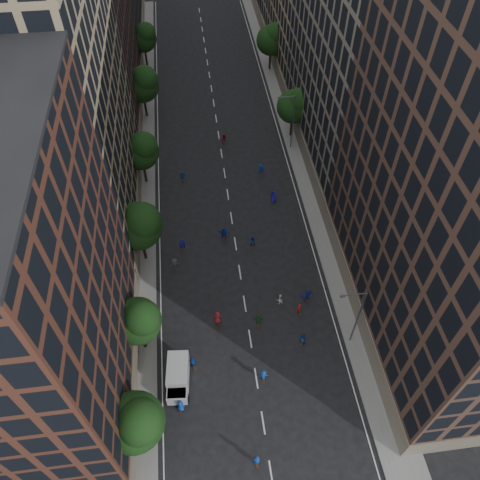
{
  "coord_description": "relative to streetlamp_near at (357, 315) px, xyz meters",
  "views": [
    {
      "loc": [
        -4.14,
        -10.76,
        45.24
      ],
      "look_at": [
        0.43,
        25.85,
        2.0
      ],
      "focal_mm": 35.0,
      "sensor_mm": 36.0,
      "label": 1
    }
  ],
  "objects": [
    {
      "name": "tree_left_4",
      "position": [
        -21.37,
        43.84,
        0.93
      ],
      "size": [
        5.4,
        5.4,
        9.08
      ],
      "color": "black",
      "rests_on": "ground"
    },
    {
      "name": "skater_16",
      "position": [
        -16.43,
        27.47,
        -4.33
      ],
      "size": [
        1.05,
        0.64,
        1.67
      ],
      "primitive_type": "imported",
      "rotation": [
        0.0,
        0.0,
        3.39
      ],
      "color": "#154AB0",
      "rests_on": "ground"
    },
    {
      "name": "bldg_left_a",
      "position": [
        -29.37,
        -1.0,
        9.83
      ],
      "size": [
        14.0,
        22.0,
        30.0
      ],
      "primitive_type": "cube",
      "color": "#4E291D",
      "rests_on": "ground"
    },
    {
      "name": "cargo_van",
      "position": [
        -18.16,
        -2.47,
        -3.84
      ],
      "size": [
        2.61,
        4.89,
        2.51
      ],
      "rotation": [
        0.0,
        0.0,
        -0.09
      ],
      "color": "silver",
      "rests_on": "ground"
    },
    {
      "name": "skater_8",
      "position": [
        -6.45,
        5.55,
        -4.38
      ],
      "size": [
        0.87,
        0.75,
        1.58
      ],
      "primitive_type": "imported",
      "rotation": [
        0.0,
        0.0,
        3.35
      ],
      "color": "silver",
      "rests_on": "ground"
    },
    {
      "name": "skater_9",
      "position": [
        -18.02,
        12.07,
        -4.34
      ],
      "size": [
        1.16,
        0.8,
        1.65
      ],
      "primitive_type": "imported",
      "rotation": [
        0.0,
        0.0,
        3.33
      ],
      "color": "#3E3F43",
      "rests_on": "ground"
    },
    {
      "name": "skater_15",
      "position": [
        -5.18,
        27.51,
        -4.25
      ],
      "size": [
        1.24,
        0.77,
        1.84
      ],
      "primitive_type": "imported",
      "rotation": [
        0.0,
        0.0,
        3.06
      ],
      "color": "navy",
      "rests_on": "ground"
    },
    {
      "name": "tree_left_0",
      "position": [
        -21.38,
        -8.15,
        0.79
      ],
      "size": [
        5.2,
        5.2,
        8.83
      ],
      "color": "black",
      "rests_on": "ground"
    },
    {
      "name": "skater_11",
      "position": [
        -11.67,
        16.16,
        -4.31
      ],
      "size": [
        1.67,
        0.91,
        1.72
      ],
      "primitive_type": "imported",
      "rotation": [
        0.0,
        0.0,
        2.87
      ],
      "color": "#142BA6",
      "rests_on": "ground"
    },
    {
      "name": "tree_right_a",
      "position": [
        1.02,
        35.85,
        0.46
      ],
      "size": [
        5.0,
        5.0,
        8.39
      ],
      "color": "black",
      "rests_on": "ground"
    },
    {
      "name": "skater_6",
      "position": [
        -13.62,
        4.03,
        -4.27
      ],
      "size": [
        0.9,
        0.6,
        1.79
      ],
      "primitive_type": "imported",
      "rotation": [
        0.0,
        0.0,
        3.18
      ],
      "color": "#AB1C28",
      "rests_on": "ground"
    },
    {
      "name": "tree_right_b",
      "position": [
        1.02,
        55.85,
        0.79
      ],
      "size": [
        5.2,
        5.2,
        8.83
      ],
      "color": "black",
      "rests_on": "ground"
    },
    {
      "name": "skater_1",
      "position": [
        -11.52,
        -11.0,
        -4.25
      ],
      "size": [
        0.71,
        0.5,
        1.83
      ],
      "primitive_type": "imported",
      "rotation": [
        0.0,
        0.0,
        3.24
      ],
      "color": "#133DA1",
      "rests_on": "ground"
    },
    {
      "name": "bldg_right_b",
      "position": [
        8.63,
        32.0,
        11.33
      ],
      "size": [
        14.0,
        28.0,
        33.0
      ],
      "primitive_type": "cube",
      "color": "#6C6459",
      "rests_on": "ground"
    },
    {
      "name": "skater_14",
      "position": [
        -8.35,
        14.47,
        -4.37
      ],
      "size": [
        0.81,
        0.65,
        1.59
      ],
      "primitive_type": "imported",
      "rotation": [
        0.0,
        0.0,
        3.2
      ],
      "color": "#1531AF",
      "rests_on": "ground"
    },
    {
      "name": "skater_4",
      "position": [
        -16.56,
        -0.87,
        -4.42
      ],
      "size": [
        0.94,
        0.58,
        1.49
      ],
      "primitive_type": "imported",
      "rotation": [
        0.0,
        0.0,
        3.41
      ],
      "color": "#153CAC",
      "rests_on": "ground"
    },
    {
      "name": "sidewalk_left",
      "position": [
        -22.37,
        35.5,
        -5.09
      ],
      "size": [
        4.0,
        105.0,
        0.15
      ],
      "primitive_type": "cube",
      "color": "slate",
      "rests_on": "ground"
    },
    {
      "name": "skater_10",
      "position": [
        -9.22,
        3.17,
        -4.28
      ],
      "size": [
        1.12,
        0.72,
        1.77
      ],
      "primitive_type": "imported",
      "rotation": [
        0.0,
        0.0,
        2.85
      ],
      "color": "#1E642F",
      "rests_on": "ground"
    },
    {
      "name": "skater_7",
      "position": [
        -4.55,
        4.08,
        -4.36
      ],
      "size": [
        0.67,
        0.53,
        1.62
      ],
      "primitive_type": "imported",
      "rotation": [
        0.0,
        0.0,
        3.42
      ],
      "color": "maroon",
      "rests_on": "ground"
    },
    {
      "name": "streetlamp_far",
      "position": [
        0.0,
        33.0,
        0.0
      ],
      "size": [
        2.64,
        0.22,
        9.06
      ],
      "color": "#595B60",
      "rests_on": "ground"
    },
    {
      "name": "bldg_left_b",
      "position": [
        -29.37,
        23.0,
        11.83
      ],
      "size": [
        14.0,
        26.0,
        34.0
      ],
      "primitive_type": "cube",
      "color": "#998564",
      "rests_on": "ground"
    },
    {
      "name": "tree_left_5",
      "position": [
        -21.39,
        59.86,
        0.51
      ],
      "size": [
        4.8,
        4.8,
        8.33
      ],
      "color": "black",
      "rests_on": "ground"
    },
    {
      "name": "skater_17",
      "position": [
        -9.75,
        35.47,
        -4.38
      ],
      "size": [
        1.53,
        0.9,
        1.57
      ],
      "primitive_type": "imported",
      "rotation": [
        0.0,
        0.0,
        3.46
      ],
      "color": "#A31B3A",
      "rests_on": "ground"
    },
    {
      "name": "ground",
      "position": [
        -10.37,
        28.0,
        -5.17
      ],
      "size": [
        240.0,
        240.0,
        0.0
      ],
      "primitive_type": "plane",
      "color": "black",
      "rests_on": "ground"
    },
    {
      "name": "bldg_right_a",
      "position": [
        8.63,
        3.0,
        12.83
      ],
      "size": [
        14.0,
        30.0,
        36.0
      ],
      "primitive_type": "cube",
      "color": "#4C3328",
      "rests_on": "ground"
    },
    {
      "name": "bldg_left_c",
      "position": [
        -29.37,
        46.0,
        8.83
      ],
      "size": [
        14.0,
        20.0,
        28.0
      ],
      "primitive_type": "cube",
      "color": "#4E291D",
      "rests_on": "ground"
    },
    {
      "name": "tree_left_3",
      "position": [
        -21.38,
        27.85,
        0.65
      ],
      "size": [
        5.0,
        5.0,
        8.58
      ],
      "color": "black",
      "rests_on": "ground"
    },
    {
      "name": "tree_left_2",
      "position": [
        -21.36,
        13.83,
        1.19
      ],
      "size": [
        5.6,
        5.6,
        9.45
      ],
      "color": "black",
      "rests_on": "ground"
    },
    {
      "name": "skater_5",
      "position": [
        -3.31,
        5.66,
        -4.32
      ],
      "size": [
        1.65,
        0.97,
        1.7
      ],
      "primitive_type": "imported",
      "rotation": [
        0.0,
        0.0,
        3.46
      ],
      "color": "#13299E",
      "rests_on": "ground"
    },
    {
      "name": "skater_13",
      "position": [
        -17.0,
        14.93,
        -4.26
      ],
      "size": [
        0.69,
        0.47,
        1.82
      ],
      "primitive_type": "imported",
      "rotation": [
        0.0,
        0.0,
        3.19
      ],
      "color": "#141BAA",
      "rests_on": "ground"
    },
    {
      "name": "skater_12",
      "position": [
        -4.33,
        21.94,
        -4.28
      ],
      "size": [
        0.98,
        0.75,
        1.79
      ],
      "primitive_type": "imported",
      "rotation": [
        0.0,
        0.0,
        2.92
      ],
      "color": "#1815AA",
      "rests_on": "ground"
    },
    {
      "name": "skater_0",
      "position": [
        -18.06,
        -5.22,
        -4.32
      ],
      "size": [
        0.98,
        0.83,
        1.7
      ],
      "primitive_type": "imported",
      "rotation": [
        0.0,
        0.0,
        2.73
      ],
      "color": "#13409B",
      "rests_on": "ground"
    },
    {
      "name": "skater_2",
      "position": [
        -4.92,
        0.43,
        -4.4
      ],
      "size": [
        0.91,
        0.83,
        1.53
      ],
      "primitive_type": "imported",
      "rotation": [
        0.0,
        0.0,
        2.72
      ],
      "color": "navy",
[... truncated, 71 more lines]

